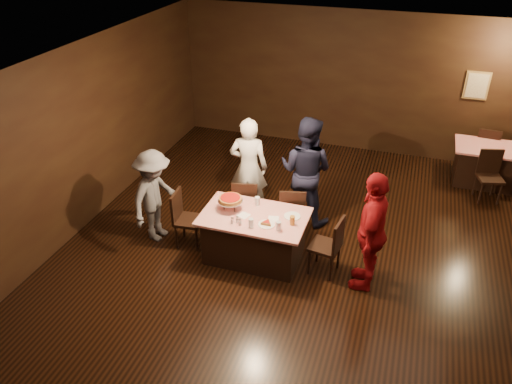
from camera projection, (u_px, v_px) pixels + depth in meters
The scene contains 23 objects.
room at pixel (314, 157), 6.14m from camera, with size 10.00×10.04×3.02m.
main_table at pixel (254, 236), 7.69m from camera, with size 1.60×1.00×0.77m, color #AB110B.
back_table at pixel (487, 165), 9.75m from camera, with size 1.30×0.90×0.77m, color red.
chair_far_left at pixel (246, 203), 8.36m from camera, with size 0.42×0.42×0.95m, color black.
chair_far_right at pixel (292, 211), 8.15m from camera, with size 0.42×0.42×0.95m, color black.
chair_end_left at pixel (189, 219), 7.94m from camera, with size 0.42×0.42×0.95m, color black.
chair_end_right at pixel (325, 245), 7.35m from camera, with size 0.42×0.42×0.95m, color black.
chair_back_near at pixel (490, 177), 9.13m from camera, with size 0.42×0.42×0.95m, color black.
chair_back_far at pixel (486, 148), 10.20m from camera, with size 0.42×0.42×0.95m, color black.
diner_white_jacket at pixel (249, 167), 8.55m from camera, with size 0.66×0.43×1.80m, color white.
diner_navy_hoodie at pixel (306, 171), 8.34m from camera, with size 0.93×0.72×1.91m, color black.
diner_grey_knit at pixel (155, 196), 7.95m from camera, with size 1.02×0.58×1.58m, color slate.
diner_red_shirt at pixel (372, 231), 6.88m from camera, with size 1.07×0.45×1.83m, color maroon.
pizza_stand at pixel (230, 199), 7.55m from camera, with size 0.38×0.38×0.22m.
plate_with_slice at pixel (267, 223), 7.26m from camera, with size 0.25×0.25×0.06m.
plate_empty at pixel (292, 216), 7.46m from camera, with size 0.25×0.25×0.01m, color white.
glass_front_left at pixel (251, 223), 7.20m from camera, with size 0.08×0.08×0.14m, color silver.
glass_front_right at pixel (279, 226), 7.13m from camera, with size 0.08×0.08×0.14m, color silver.
glass_amber at pixel (292, 220), 7.25m from camera, with size 0.08×0.08×0.14m, color #BF7F26.
glass_back at pixel (257, 201), 7.72m from camera, with size 0.08×0.08×0.14m, color silver.
condiments at pixel (237, 221), 7.28m from camera, with size 0.17×0.10×0.09m.
napkin_center at pixel (273, 219), 7.41m from camera, with size 0.16×0.16×0.01m, color white.
napkin_left at pixel (244, 215), 7.49m from camera, with size 0.16×0.16×0.01m, color white.
Camera 1 is at (1.05, -5.45, 4.88)m, focal length 35.00 mm.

